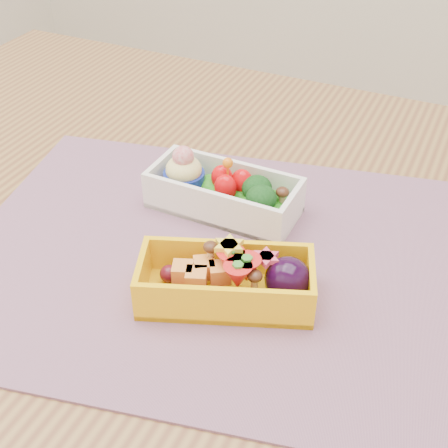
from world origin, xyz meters
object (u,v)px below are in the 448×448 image
at_px(table, 254,320).
at_px(bento_yellow, 230,280).
at_px(bento_white, 223,192).
at_px(placemat, 215,257).

height_order(table, bento_yellow, bento_yellow).
xyz_separation_m(bento_white, bento_yellow, (0.06, -0.12, 0.00)).
bearing_deg(table, bento_white, 143.27).
distance_m(bento_white, bento_yellow, 0.14).
height_order(bento_white, bento_yellow, bento_white).
bearing_deg(bento_white, table, -35.81).
bearing_deg(bento_yellow, table, 72.97).
bearing_deg(bento_white, bento_yellow, -61.45).
xyz_separation_m(table, placemat, (-0.03, -0.03, 0.10)).
relative_size(bento_white, bento_yellow, 0.95).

